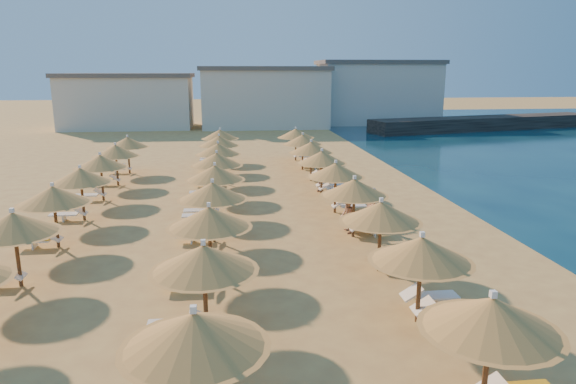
{
  "coord_description": "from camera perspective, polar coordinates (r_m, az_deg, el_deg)",
  "views": [
    {
      "loc": [
        -1.62,
        -19.01,
        6.78
      ],
      "look_at": [
        1.0,
        4.0,
        1.3
      ],
      "focal_mm": 32.0,
      "sensor_mm": 36.0,
      "label": 1
    }
  ],
  "objects": [
    {
      "name": "beachgoer_a",
      "position": [
        22.69,
        9.24,
        -1.83
      ],
      "size": [
        0.6,
        0.76,
        1.84
      ],
      "primitive_type": "imported",
      "rotation": [
        0.0,
        0.0,
        -1.32
      ],
      "color": "tan",
      "rests_on": "ground"
    },
    {
      "name": "parasol_row_west",
      "position": [
        22.5,
        -8.24,
        1.09
      ],
      "size": [
        2.85,
        36.88,
        2.61
      ],
      "color": "brown",
      "rests_on": "ground"
    },
    {
      "name": "hotel_blocks",
      "position": [
        65.36,
        -2.09,
        10.61
      ],
      "size": [
        47.14,
        11.64,
        8.1
      ],
      "color": "beige",
      "rests_on": "ground"
    },
    {
      "name": "beachgoer_b",
      "position": [
        22.05,
        6.65,
        -2.62
      ],
      "size": [
        0.58,
        0.74,
        1.52
      ],
      "primitive_type": "imported",
      "rotation": [
        0.0,
        0.0,
        -1.56
      ],
      "color": "tan",
      "rests_on": "ground"
    },
    {
      "name": "loungers",
      "position": [
        23.12,
        -5.64,
        -2.92
      ],
      "size": [
        14.94,
        34.58,
        0.66
      ],
      "color": "white",
      "rests_on": "ground"
    },
    {
      "name": "parasol_row_east",
      "position": [
        23.04,
        6.27,
        1.44
      ],
      "size": [
        2.85,
        36.88,
        2.61
      ],
      "color": "brown",
      "rests_on": "ground"
    },
    {
      "name": "ground",
      "position": [
        20.25,
        -1.54,
        -6.26
      ],
      "size": [
        220.0,
        220.0,
        0.0
      ],
      "primitive_type": "plane",
      "color": "tan",
      "rests_on": "ground"
    },
    {
      "name": "jetty",
      "position": [
        65.76,
        21.19,
        7.17
      ],
      "size": [
        30.08,
        11.15,
        1.5
      ],
      "primitive_type": "cube",
      "rotation": [
        0.0,
        0.0,
        0.24
      ],
      "color": "black",
      "rests_on": "ground"
    },
    {
      "name": "beachgoer_c",
      "position": [
        29.48,
        3.64,
        1.54
      ],
      "size": [
        0.95,
        0.87,
        1.56
      ],
      "primitive_type": "imported",
      "rotation": [
        0.0,
        0.0,
        -0.67
      ],
      "color": "tan",
      "rests_on": "ground"
    },
    {
      "name": "parasol_row_inland",
      "position": [
        25.28,
        -22.05,
        1.59
      ],
      "size": [
        2.85,
        25.53,
        2.61
      ],
      "color": "brown",
      "rests_on": "ground"
    }
  ]
}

